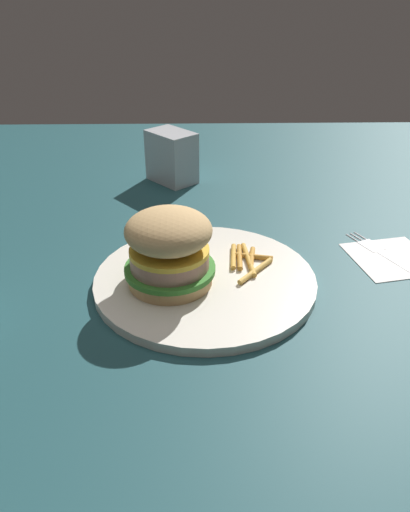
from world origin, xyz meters
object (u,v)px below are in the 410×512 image
at_px(plate, 205,280).
at_px(sandwich, 169,248).
at_px(napkin, 392,258).
at_px(fork, 391,256).
at_px(napkin_dispenser, 172,157).
at_px(fries_pile, 247,260).

distance_m(plate, sandwich, 0.07).
bearing_deg(napkin, fork, -154.51).
bearing_deg(napkin_dispenser, napkin, 4.64).
bearing_deg(plate, napkin, 102.69).
bearing_deg(napkin_dispenser, plate, -32.99).
bearing_deg(plate, fork, 103.02).
relative_size(plate, napkin, 2.61).
bearing_deg(sandwich, plate, 105.64).
bearing_deg(plate, sandwich, -74.36).
xyz_separation_m(plate, fries_pile, (-0.03, 0.06, 0.01)).
relative_size(napkin, fork, 0.67).
bearing_deg(napkin_dispenser, fries_pile, -22.88).
distance_m(fries_pile, napkin_dispenser, 0.36).
xyz_separation_m(sandwich, fork, (-0.07, 0.31, -0.06)).
relative_size(fries_pile, fork, 0.62).
distance_m(sandwich, fork, 0.32).
xyz_separation_m(sandwich, napkin, (-0.07, 0.31, -0.06)).
distance_m(fries_pile, fork, 0.21).
bearing_deg(fork, fries_pile, -82.50).
height_order(sandwich, napkin, sandwich).
bearing_deg(napkin_dispenser, fork, 4.72).
height_order(plate, sandwich, sandwich).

